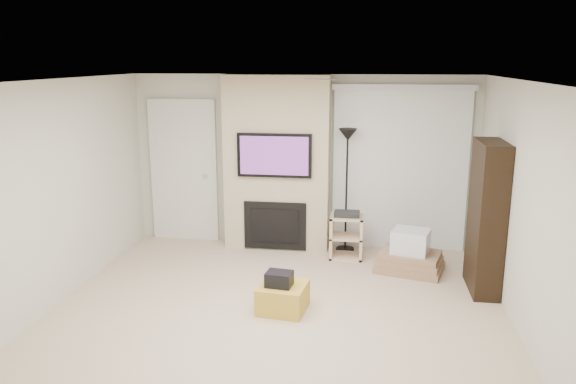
# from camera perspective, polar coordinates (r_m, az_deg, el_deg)

# --- Properties ---
(floor) EXTENTS (5.00, 5.50, 0.00)m
(floor) POSITION_cam_1_polar(r_m,az_deg,el_deg) (6.03, -1.64, -13.38)
(floor) COLOR #CDB193
(floor) RESTS_ON ground
(ceiling) EXTENTS (5.00, 5.50, 0.00)m
(ceiling) POSITION_cam_1_polar(r_m,az_deg,el_deg) (5.38, -1.82, 11.11)
(ceiling) COLOR white
(ceiling) RESTS_ON wall_back
(wall_back) EXTENTS (5.00, 0.00, 2.50)m
(wall_back) POSITION_cam_1_polar(r_m,az_deg,el_deg) (8.24, 1.51, 3.16)
(wall_back) COLOR beige
(wall_back) RESTS_ON ground
(wall_front) EXTENTS (5.00, 0.00, 2.50)m
(wall_front) POSITION_cam_1_polar(r_m,az_deg,el_deg) (3.08, -10.70, -15.24)
(wall_front) COLOR beige
(wall_front) RESTS_ON ground
(wall_left) EXTENTS (0.00, 5.50, 2.50)m
(wall_left) POSITION_cam_1_polar(r_m,az_deg,el_deg) (6.48, -24.09, -0.86)
(wall_left) COLOR beige
(wall_left) RESTS_ON ground
(wall_right) EXTENTS (0.00, 5.50, 2.50)m
(wall_right) POSITION_cam_1_polar(r_m,az_deg,el_deg) (5.72, 23.80, -2.60)
(wall_right) COLOR beige
(wall_right) RESTS_ON ground
(hvac_vent) EXTENTS (0.35, 0.18, 0.01)m
(hvac_vent) POSITION_cam_1_polar(r_m,az_deg,el_deg) (6.13, 3.25, 11.35)
(hvac_vent) COLOR silver
(hvac_vent) RESTS_ON ceiling
(ottoman) EXTENTS (0.56, 0.56, 0.30)m
(ottoman) POSITION_cam_1_polar(r_m,az_deg,el_deg) (6.29, -0.52, -10.66)
(ottoman) COLOR gold
(ottoman) RESTS_ON floor
(black_bag) EXTENTS (0.31, 0.25, 0.16)m
(black_bag) POSITION_cam_1_polar(r_m,az_deg,el_deg) (6.17, -0.90, -8.82)
(black_bag) COLOR black
(black_bag) RESTS_ON ottoman
(fireplace_wall) EXTENTS (1.50, 0.47, 2.50)m
(fireplace_wall) POSITION_cam_1_polar(r_m,az_deg,el_deg) (8.08, -1.13, 2.86)
(fireplace_wall) COLOR #C6B38D
(fireplace_wall) RESTS_ON floor
(entry_door) EXTENTS (1.02, 0.11, 2.14)m
(entry_door) POSITION_cam_1_polar(r_m,az_deg,el_deg) (8.62, -10.50, 2.08)
(entry_door) COLOR silver
(entry_door) RESTS_ON floor
(vertical_blinds) EXTENTS (1.98, 0.10, 2.37)m
(vertical_blinds) POSITION_cam_1_polar(r_m,az_deg,el_deg) (8.14, 11.32, 2.95)
(vertical_blinds) COLOR silver
(vertical_blinds) RESTS_ON floor
(floor_lamp) EXTENTS (0.26, 0.26, 1.77)m
(floor_lamp) POSITION_cam_1_polar(r_m,az_deg,el_deg) (7.91, 6.04, 3.72)
(floor_lamp) COLOR black
(floor_lamp) RESTS_ON floor
(av_stand) EXTENTS (0.45, 0.38, 0.66)m
(av_stand) POSITION_cam_1_polar(r_m,az_deg,el_deg) (7.86, 5.96, -4.22)
(av_stand) COLOR beige
(av_stand) RESTS_ON floor
(box_stack) EXTENTS (0.96, 0.82, 0.56)m
(box_stack) POSITION_cam_1_polar(r_m,az_deg,el_deg) (7.54, 12.28, -6.30)
(box_stack) COLOR #9B7757
(box_stack) RESTS_ON floor
(bookshelf) EXTENTS (0.30, 0.80, 1.80)m
(bookshelf) POSITION_cam_1_polar(r_m,az_deg,el_deg) (6.98, 19.51, -2.46)
(bookshelf) COLOR black
(bookshelf) RESTS_ON floor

